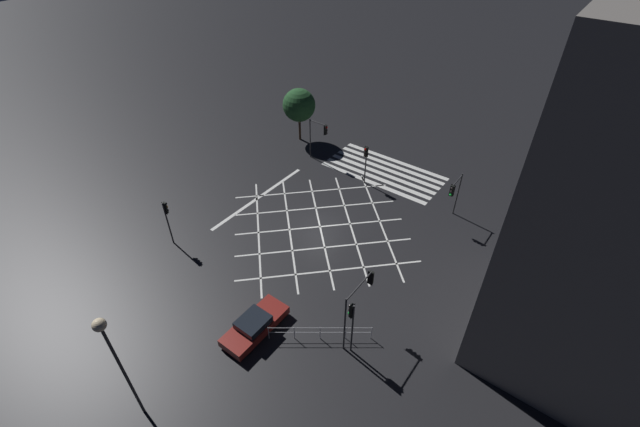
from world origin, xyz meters
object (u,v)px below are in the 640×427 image
traffic_light_median_south (366,157)px  street_lamp_east (110,346)px  street_tree_near (299,105)px  waiting_car (255,325)px  traffic_light_nw_main (352,319)px  street_lamp_west (513,213)px  traffic_light_ne_cross (167,214)px  traffic_light_nw_cross (359,297)px  traffic_light_sw_cross (455,191)px  street_lamp_far (541,158)px  traffic_light_se_main (319,133)px

traffic_light_median_south → street_lamp_east: street_lamp_east is taller
street_tree_near → waiting_car: size_ratio=1.23×
traffic_light_nw_main → street_lamp_east: bearing=55.5°
traffic_light_nw_main → street_lamp_west: (-4.75, -9.33, 3.66)m
traffic_light_ne_cross → traffic_light_nw_cross: 15.44m
street_lamp_west → traffic_light_ne_cross: bearing=24.9°
traffic_light_nw_cross → street_tree_near: size_ratio=0.82×
traffic_light_nw_main → waiting_car: 6.21m
traffic_light_median_south → traffic_light_sw_cross: bearing=87.7°
traffic_light_sw_cross → street_lamp_far: 6.37m
traffic_light_ne_cross → street_lamp_east: (-9.22, 9.25, 3.05)m
street_tree_near → traffic_light_nw_cross: bearing=136.9°
traffic_light_nw_cross → traffic_light_ne_cross: bearing=95.2°
traffic_light_nw_cross → traffic_light_median_south: bearing=30.6°
traffic_light_median_south → street_lamp_west: size_ratio=0.41×
traffic_light_sw_cross → street_tree_near: size_ratio=0.71×
waiting_car → traffic_light_sw_cross: bearing=-16.4°
traffic_light_nw_main → waiting_car: (5.28, 2.33, -2.30)m
traffic_light_sw_cross → street_lamp_far: size_ratio=0.44×
street_lamp_east → street_lamp_west: (-11.22, -18.73, 0.78)m
street_lamp_west → street_lamp_far: 8.73m
waiting_car → street_lamp_east: bearing=170.4°
traffic_light_sw_cross → traffic_light_nw_cross: (0.03, 13.40, 0.44)m
street_lamp_east → traffic_light_sw_cross: bearing=-104.4°
traffic_light_se_main → traffic_light_ne_cross: traffic_light_se_main is taller
street_tree_near → traffic_light_ne_cross: bearing=97.5°
traffic_light_ne_cross → street_lamp_far: 27.15m
traffic_light_sw_cross → street_lamp_west: 8.22m
traffic_light_nw_main → traffic_light_se_main: (14.03, -15.75, 0.09)m
street_lamp_east → street_lamp_west: street_lamp_west is taller
street_lamp_east → traffic_light_nw_main: bearing=-124.5°
traffic_light_sw_cross → street_lamp_east: (6.18, 24.05, 2.92)m
traffic_light_sw_cross → traffic_light_ne_cross: bearing=-46.1°
traffic_light_median_south → traffic_light_nw_main: 17.20m
traffic_light_sw_cross → street_lamp_east: street_lamp_east is taller
waiting_car → traffic_light_ne_cross: bearing=78.2°
traffic_light_sw_cross → street_tree_near: street_tree_near is taller
street_lamp_east → traffic_light_se_main: bearing=-73.3°
traffic_light_nw_cross → street_lamp_west: size_ratio=0.48×
street_lamp_east → street_tree_near: (11.60, -27.29, -1.96)m
traffic_light_nw_main → street_lamp_far: street_lamp_far is taller
traffic_light_nw_cross → street_lamp_east: size_ratio=0.59×
traffic_light_median_south → street_tree_near: (9.64, -2.90, 1.10)m
traffic_light_se_main → street_lamp_west: (-18.78, 6.43, 3.56)m
traffic_light_nw_cross → street_lamp_east: (6.15, 10.65, 2.48)m
street_lamp_east → street_lamp_far: (-10.72, -27.41, 0.03)m
traffic_light_nw_main → traffic_light_sw_cross: (0.29, -14.65, -0.04)m
traffic_light_se_main → street_lamp_east: street_lamp_east is taller
traffic_light_nw_main → traffic_light_se_main: size_ratio=0.99×
traffic_light_nw_cross → street_lamp_far: (-4.57, -16.76, 2.51)m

